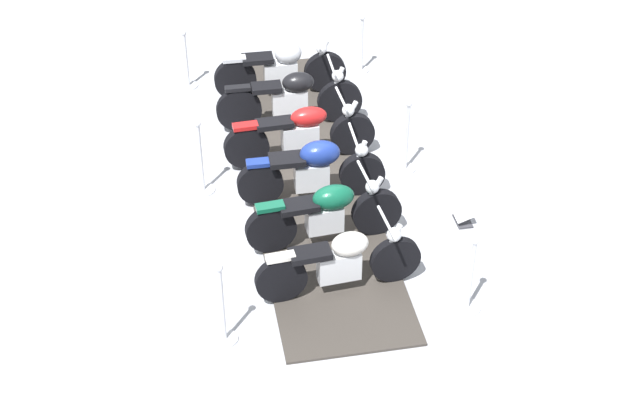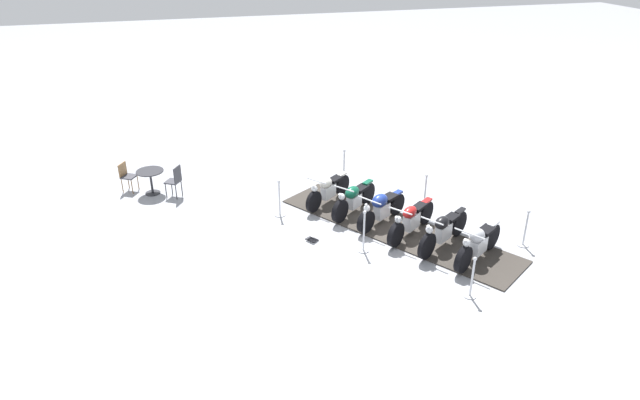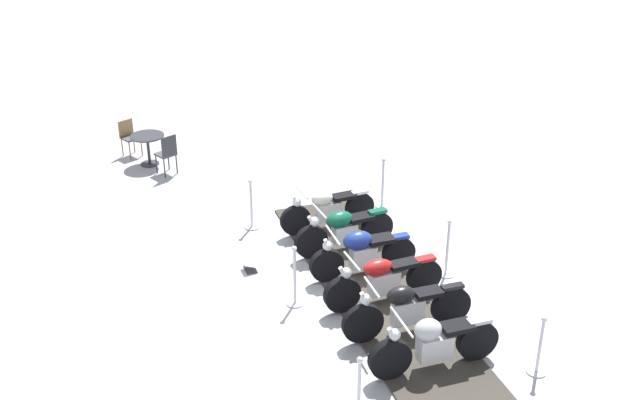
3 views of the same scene
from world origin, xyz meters
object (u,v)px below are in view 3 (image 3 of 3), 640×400
(motorcycle_forest, at_px, (343,229))
(info_placard, at_px, (250,267))
(motorcycle_black, at_px, (406,308))
(cafe_chair_across_table, at_px, (167,152))
(stanchion_right_rear, at_px, (359,395))
(cafe_chair_near_table, at_px, (129,135))
(stanchion_right_mid, at_px, (295,284))
(stanchion_left_rear, at_px, (539,354))
(cafe_table, at_px, (148,142))
(motorcycle_chrome, at_px, (433,343))
(stanchion_left_front, at_px, (383,190))
(motorcycle_navy, at_px, (362,252))
(motorcycle_maroon, at_px, (383,279))
(motorcycle_cream, at_px, (327,208))
(stanchion_right_front, at_px, (251,212))
(stanchion_left_mid, at_px, (447,257))

(motorcycle_forest, relative_size, info_placard, 4.58)
(motorcycle_black, height_order, cafe_chair_across_table, motorcycle_black)
(stanchion_right_rear, bearing_deg, cafe_chair_near_table, -136.14)
(motorcycle_black, bearing_deg, stanchion_right_mid, -44.14)
(cafe_chair_across_table, bearing_deg, stanchion_left_rear, 179.26)
(cafe_chair_near_table, bearing_deg, cafe_table, 0.00)
(cafe_chair_across_table, bearing_deg, stanchion_right_rear, 162.51)
(cafe_chair_near_table, bearing_deg, stanchion_right_rear, -16.13)
(motorcycle_chrome, xyz_separation_m, cafe_table, (-6.09, -7.63, 0.08))
(motorcycle_chrome, relative_size, stanchion_right_rear, 1.81)
(stanchion_left_front, relative_size, cafe_chair_across_table, 1.15)
(cafe_table, bearing_deg, motorcycle_navy, 58.38)
(stanchion_right_mid, height_order, cafe_chair_near_table, stanchion_right_mid)
(stanchion_left_front, relative_size, cafe_chair_near_table, 1.27)
(stanchion_right_mid, bearing_deg, info_placard, -127.54)
(cafe_chair_near_table, bearing_deg, motorcycle_forest, 1.84)
(motorcycle_maroon, bearing_deg, stanchion_right_rear, 57.46)
(motorcycle_maroon, bearing_deg, cafe_table, -70.70)
(motorcycle_navy, distance_m, cafe_chair_across_table, 6.27)
(motorcycle_chrome, relative_size, cafe_chair_across_table, 1.87)
(motorcycle_cream, relative_size, motorcycle_black, 0.87)
(stanchion_right_rear, relative_size, cafe_table, 1.25)
(motorcycle_navy, relative_size, motorcycle_maroon, 0.96)
(motorcycle_forest, bearing_deg, cafe_chair_near_table, -66.29)
(motorcycle_navy, height_order, motorcycle_maroon, motorcycle_maroon)
(motorcycle_cream, bearing_deg, motorcycle_chrome, 85.70)
(cafe_table, bearing_deg, motorcycle_forest, 62.06)
(motorcycle_chrome, xyz_separation_m, stanchion_right_mid, (-1.19, -2.51, -0.10))
(stanchion_right_mid, distance_m, cafe_chair_across_table, 6.29)
(cafe_table, xyz_separation_m, cafe_chair_near_table, (-0.41, -0.71, -0.04))
(stanchion_left_front, xyz_separation_m, stanchion_right_front, (1.61, -2.42, -0.05))
(stanchion_right_mid, height_order, stanchion_left_rear, stanchion_right_mid)
(cafe_table, xyz_separation_m, cafe_chair_across_table, (0.43, 0.71, -0.00))
(stanchion_right_front, xyz_separation_m, stanchion_right_mid, (2.46, 1.64, 0.04))
(motorcycle_cream, relative_size, motorcycle_navy, 0.94)
(motorcycle_navy, xyz_separation_m, stanchion_left_mid, (-0.43, 1.50, -0.13))
(motorcycle_chrome, xyz_separation_m, info_placard, (-2.05, -3.63, -0.43))
(motorcycle_cream, bearing_deg, cafe_table, -61.27)
(motorcycle_navy, bearing_deg, stanchion_right_front, -59.20)
(motorcycle_forest, height_order, cafe_chair_near_table, motorcycle_forest)
(stanchion_left_front, distance_m, cafe_chair_near_table, 6.73)
(cafe_table, bearing_deg, cafe_chair_near_table, -120.02)
(stanchion_right_mid, relative_size, info_placard, 3.08)
(motorcycle_navy, distance_m, motorcycle_black, 1.90)
(stanchion_right_front, distance_m, stanchion_left_mid, 4.15)
(stanchion_right_front, height_order, cafe_table, stanchion_right_front)
(stanchion_left_rear, height_order, cafe_table, stanchion_left_rear)
(motorcycle_forest, relative_size, motorcycle_chrome, 0.92)
(motorcycle_forest, bearing_deg, stanchion_right_mid, 40.54)
(motorcycle_cream, height_order, motorcycle_chrome, motorcycle_chrome)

